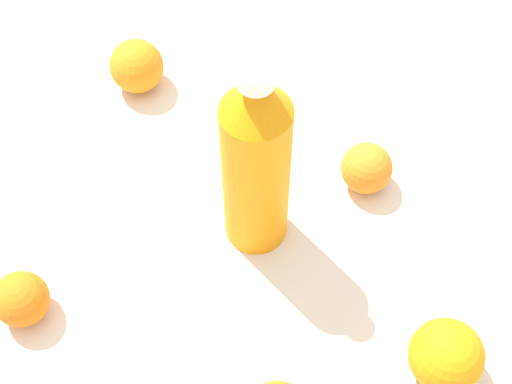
{
  "coord_description": "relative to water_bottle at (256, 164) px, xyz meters",
  "views": [
    {
      "loc": [
        0.5,
        -0.01,
        0.81
      ],
      "look_at": [
        0.04,
        0.03,
        0.08
      ],
      "focal_mm": 53.9,
      "sensor_mm": 36.0,
      "label": 1
    }
  ],
  "objects": [
    {
      "name": "orange_5",
      "position": [
        0.09,
        -0.27,
        -0.1
      ],
      "size": [
        0.06,
        0.06,
        0.06
      ],
      "primitive_type": "sphere",
      "color": "orange",
      "rests_on": "ground_plane"
    },
    {
      "name": "ground_plane",
      "position": [
        -0.04,
        -0.03,
        -0.14
      ],
      "size": [
        2.4,
        2.4,
        0.0
      ],
      "primitive_type": "plane",
      "color": "silver"
    },
    {
      "name": "water_bottle",
      "position": [
        0.0,
        0.0,
        0.0
      ],
      "size": [
        0.08,
        0.08,
        0.29
      ],
      "rotation": [
        0.0,
        0.0,
        4.75
      ],
      "color": "orange",
      "rests_on": "ground_plane"
    },
    {
      "name": "orange_2",
      "position": [
        0.19,
        0.18,
        -0.1
      ],
      "size": [
        0.08,
        0.08,
        0.08
      ],
      "primitive_type": "sphere",
      "color": "orange",
      "rests_on": "ground_plane"
    },
    {
      "name": "orange_0",
      "position": [
        -0.05,
        0.14,
        -0.1
      ],
      "size": [
        0.06,
        0.06,
        0.06
      ],
      "primitive_type": "sphere",
      "color": "orange",
      "rests_on": "ground_plane"
    },
    {
      "name": "orange_1",
      "position": [
        -0.24,
        -0.14,
        -0.1
      ],
      "size": [
        0.07,
        0.07,
        0.07
      ],
      "primitive_type": "sphere",
      "color": "orange",
      "rests_on": "ground_plane"
    }
  ]
}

